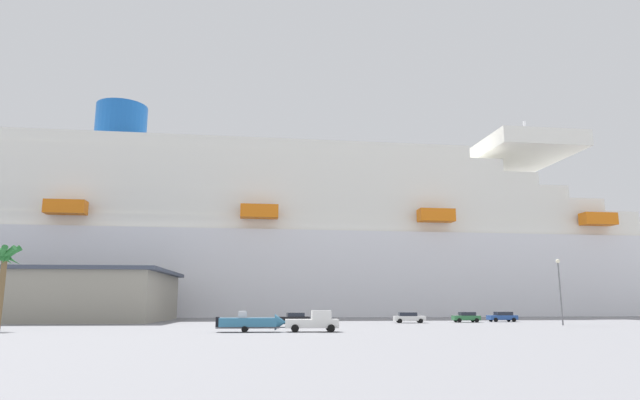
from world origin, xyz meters
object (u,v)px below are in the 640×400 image
at_px(small_boat_on_trailer, 255,323).
at_px(street_lamp, 560,283).
at_px(cruise_ship, 256,245).
at_px(parked_car_white_van, 409,317).
at_px(parked_car_blue_suv, 502,316).
at_px(parked_car_green_wagon, 466,317).
at_px(parked_car_black_coupe, 294,318).
at_px(palm_tree, 4,264).
at_px(pickup_truck, 314,322).

distance_m(small_boat_on_trailer, street_lamp, 43.94).
xyz_separation_m(cruise_ship, parked_car_white_van, (23.52, -50.00, -16.03)).
xyz_separation_m(street_lamp, parked_car_white_van, (-18.38, 11.09, -4.93)).
distance_m(parked_car_blue_suv, parked_car_green_wagon, 6.93).
relative_size(cruise_ship, parked_car_black_coupe, 58.59).
distance_m(parked_car_white_van, parked_car_blue_suv, 16.79).
height_order(palm_tree, parked_car_blue_suv, palm_tree).
relative_size(street_lamp, parked_car_white_van, 1.81).
height_order(pickup_truck, parked_car_black_coupe, pickup_truck).
bearing_deg(parked_car_white_van, street_lamp, -31.11).
xyz_separation_m(pickup_truck, parked_car_black_coupe, (-0.48, 22.89, -0.21)).
bearing_deg(cruise_ship, parked_car_white_van, -64.81).
distance_m(pickup_truck, street_lamp, 38.12).
xyz_separation_m(pickup_truck, parked_car_white_van, (17.13, 24.11, -0.21)).
bearing_deg(palm_tree, pickup_truck, -12.51).
bearing_deg(street_lamp, cruise_ship, 124.45).
bearing_deg(parked_car_green_wagon, cruise_ship, 124.49).
distance_m(pickup_truck, small_boat_on_trailer, 6.25).
bearing_deg(street_lamp, parked_car_black_coupe, 164.66).
bearing_deg(cruise_ship, parked_car_blue_suv, -49.46).
height_order(pickup_truck, palm_tree, palm_tree).
bearing_deg(parked_car_green_wagon, palm_tree, -163.79).
height_order(pickup_truck, street_lamp, street_lamp).
bearing_deg(cruise_ship, pickup_truck, -85.07).
xyz_separation_m(street_lamp, parked_car_blue_suv, (-1.91, 14.34, -4.93)).
relative_size(palm_tree, street_lamp, 1.06).
distance_m(cruise_ship, parked_car_blue_suv, 63.58).
height_order(parked_car_white_van, parked_car_black_coupe, same).
bearing_deg(parked_car_white_van, parked_car_blue_suv, 11.13).
bearing_deg(pickup_truck, cruise_ship, 94.93).
bearing_deg(street_lamp, palm_tree, -175.72).
height_order(palm_tree, parked_car_green_wagon, palm_tree).
bearing_deg(parked_car_black_coupe, parked_car_blue_suv, 7.46).
height_order(street_lamp, parked_car_black_coupe, street_lamp).
relative_size(pickup_truck, street_lamp, 0.63).
bearing_deg(small_boat_on_trailer, parked_car_black_coupe, 75.70).
bearing_deg(parked_car_blue_suv, parked_car_white_van, -168.87).
bearing_deg(parked_car_white_van, pickup_truck, -125.39).
xyz_separation_m(pickup_truck, parked_car_green_wagon, (26.87, 25.70, -0.21)).
xyz_separation_m(cruise_ship, parked_car_black_coupe, (5.92, -51.22, -16.03)).
xyz_separation_m(small_boat_on_trailer, parked_car_green_wagon, (33.12, 25.46, -0.13)).
relative_size(palm_tree, parked_car_black_coupe, 2.10).
xyz_separation_m(pickup_truck, palm_tree, (-34.89, 7.74, 6.36)).
bearing_deg(pickup_truck, parked_car_black_coupe, 91.19).
distance_m(palm_tree, street_lamp, 70.62).
distance_m(small_boat_on_trailer, parked_car_blue_suv, 48.20).
bearing_deg(parked_car_black_coupe, palm_tree, -156.25).
distance_m(street_lamp, parked_car_blue_suv, 15.28).
height_order(street_lamp, parked_car_white_van, street_lamp).
distance_m(small_boat_on_trailer, parked_car_white_van, 33.41).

